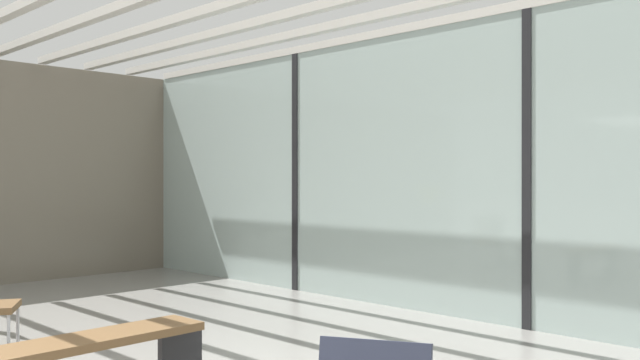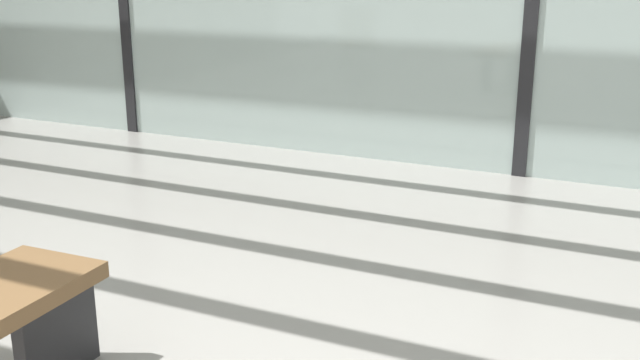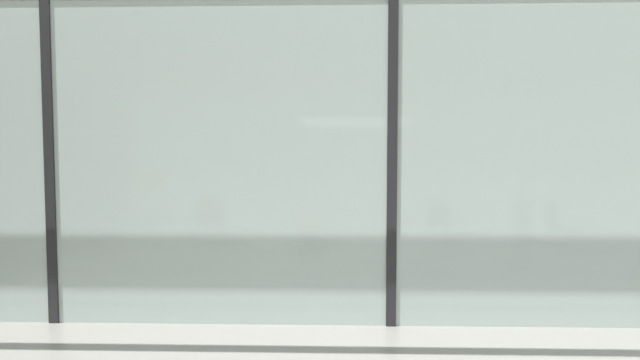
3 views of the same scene
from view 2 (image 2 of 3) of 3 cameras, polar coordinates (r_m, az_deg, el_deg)
The scene contains 0 objects.
Camera 2 is at (0.89, -0.19, 1.51)m, focal length 41.81 mm.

